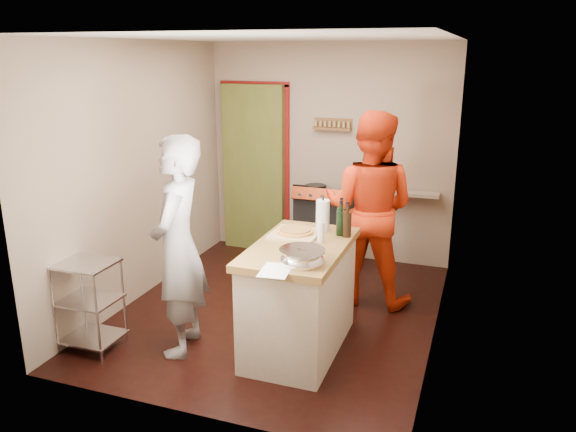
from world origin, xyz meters
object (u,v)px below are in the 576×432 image
object	(u,v)px
wire_shelving	(89,301)
person_red	(369,209)
person_stripe	(178,247)
island	(300,295)
stove	(324,228)

from	to	relation	value
wire_shelving	person_red	xyz separation A→B (m)	(2.03, 1.78, 0.54)
person_stripe	person_red	world-z (taller)	person_red
island	person_red	size ratio (longest dim) A/B	0.71
stove	wire_shelving	distance (m)	2.94
wire_shelving	island	bearing A→B (deg)	19.36
person_stripe	wire_shelving	bearing A→B (deg)	-84.42
stove	person_stripe	distance (m)	2.49
stove	person_red	world-z (taller)	person_red
island	person_red	world-z (taller)	person_red
island	person_stripe	world-z (taller)	person_stripe
wire_shelving	person_stripe	world-z (taller)	person_stripe
wire_shelving	island	world-z (taller)	island
wire_shelving	person_red	size ratio (longest dim) A/B	0.41
wire_shelving	island	size ratio (longest dim) A/B	0.58
stove	island	world-z (taller)	island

